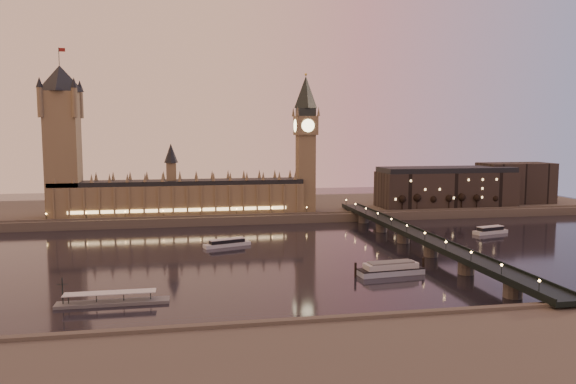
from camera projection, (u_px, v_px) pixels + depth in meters
name	position (u px, v px, depth m)	size (l,w,h in m)	color
ground	(256.00, 256.00, 301.83)	(700.00, 700.00, 0.00)	black
far_embankment	(266.00, 208.00, 468.25)	(560.00, 130.00, 6.00)	#423D35
palace_of_westminster	(180.00, 193.00, 410.38)	(180.00, 26.62, 52.00)	brown
victoria_tower	(62.00, 133.00, 391.02)	(31.68, 31.68, 118.00)	brown
big_ben	(306.00, 135.00, 423.13)	(17.68, 17.68, 104.00)	brown
westminster_bridge	(416.00, 240.00, 318.05)	(13.20, 260.00, 15.30)	black
city_block	(469.00, 185.00, 463.17)	(155.00, 45.00, 34.00)	black
bare_tree_0	(401.00, 200.00, 430.02)	(5.30, 5.30, 10.77)	black
bare_tree_1	(417.00, 200.00, 432.40)	(5.30, 5.30, 10.77)	black
bare_tree_2	(432.00, 200.00, 434.78)	(5.30, 5.30, 10.77)	black
bare_tree_3	(448.00, 199.00, 437.16)	(5.30, 5.30, 10.77)	black
bare_tree_4	(463.00, 199.00, 439.54)	(5.30, 5.30, 10.77)	black
bare_tree_5	(479.00, 199.00, 441.92)	(5.30, 5.30, 10.77)	black
bare_tree_6	(494.00, 198.00, 444.31)	(5.30, 5.30, 10.77)	black
cruise_boat_a	(227.00, 243.00, 326.18)	(28.31, 14.53, 4.45)	silver
cruise_boat_c	(490.00, 230.00, 366.92)	(25.49, 12.57, 4.92)	silver
moored_barge	(391.00, 269.00, 261.58)	(35.89, 11.89, 6.61)	#98A8C2
pontoon_pier	(112.00, 301.00, 216.67)	(42.66, 7.11, 11.38)	#595B5E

